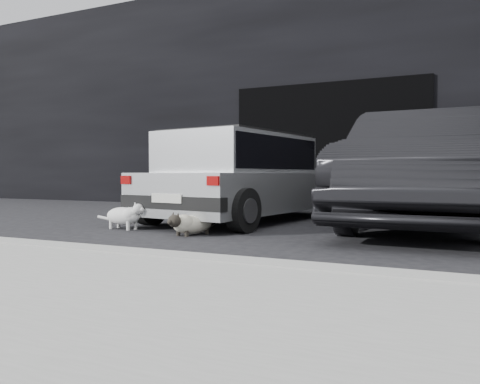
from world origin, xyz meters
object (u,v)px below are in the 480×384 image
at_px(silver_hatchback, 243,173).
at_px(second_car, 426,168).
at_px(cat_siamese, 190,224).
at_px(cat_white, 125,215).

height_order(silver_hatchback, second_car, second_car).
relative_size(silver_hatchback, cat_siamese, 4.63).
bearing_deg(second_car, cat_siamese, -138.46).
bearing_deg(cat_white, second_car, 126.68).
bearing_deg(cat_white, cat_siamese, 89.71).
xyz_separation_m(cat_siamese, cat_white, (-1.06, 0.16, 0.05)).
distance_m(silver_hatchback, second_car, 2.60).
bearing_deg(silver_hatchback, cat_white, -112.01).
bearing_deg(cat_siamese, silver_hatchback, -70.41).
relative_size(second_car, cat_white, 6.14).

